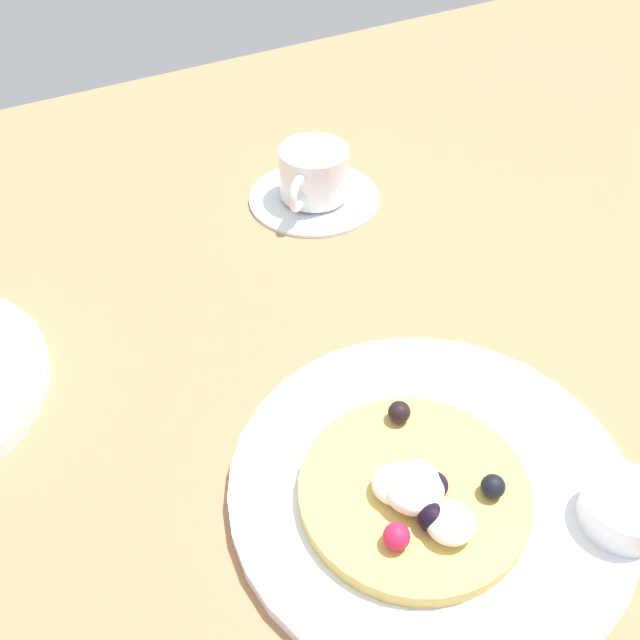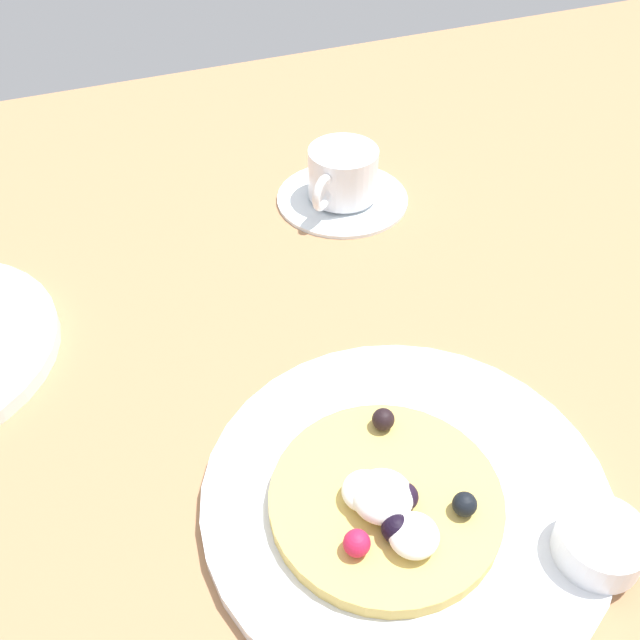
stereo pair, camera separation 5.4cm
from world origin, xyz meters
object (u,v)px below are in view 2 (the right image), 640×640
at_px(pancake_plate, 406,497).
at_px(coffee_saucer, 342,197).
at_px(syrup_ramekin, 600,542).
at_px(coffee_cup, 342,173).

xyz_separation_m(pancake_plate, coffee_saucer, (0.10, 0.35, -0.00)).
distance_m(pancake_plate, coffee_saucer, 0.37).
distance_m(pancake_plate, syrup_ramekin, 0.12).
height_order(syrup_ramekin, coffee_cup, coffee_cup).
relative_size(syrup_ramekin, coffee_saucer, 0.41).
bearing_deg(coffee_saucer, coffee_cup, -137.96).
bearing_deg(syrup_ramekin, coffee_saucer, 89.03).
distance_m(syrup_ramekin, coffee_cup, 0.43).
height_order(pancake_plate, syrup_ramekin, syrup_ramekin).
distance_m(pancake_plate, coffee_cup, 0.37).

